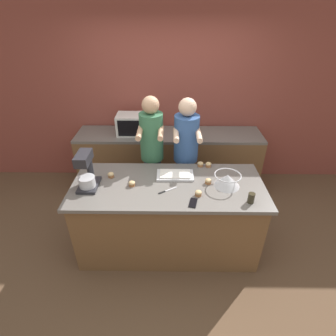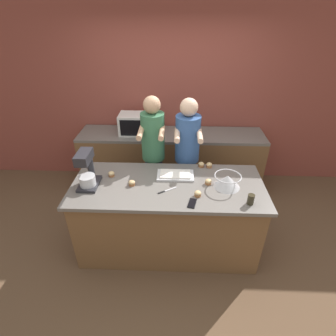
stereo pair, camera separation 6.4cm
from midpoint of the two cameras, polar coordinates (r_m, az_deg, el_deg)
name	(u,v)px [view 2 (the right image)]	position (r m, az deg, el deg)	size (l,w,h in m)	color
ground_plane	(168,243)	(3.45, 0.52, -16.08)	(16.00, 16.00, 0.00)	brown
back_wall	(172,99)	(4.17, 1.37, 14.86)	(10.00, 0.06, 2.70)	brown
island_counter	(168,216)	(3.13, 0.56, -10.40)	(2.09, 0.88, 0.91)	brown
back_counter	(171,160)	(4.20, 1.13, 1.76)	(2.80, 0.60, 0.92)	brown
person_left	(154,156)	(3.39, -2.64, 2.56)	(0.31, 0.48, 1.69)	#33384C
person_right	(187,158)	(3.39, 4.64, 2.17)	(0.32, 0.49, 1.67)	#232328
stand_mixer	(87,171)	(2.85, -16.60, -0.67)	(0.20, 0.30, 0.40)	#232328
mixing_bowl	(227,181)	(2.84, 13.42, -2.73)	(0.28, 0.28, 0.14)	#BCBCC1
baking_tray	(175,175)	(2.96, 2.24, -1.52)	(0.41, 0.23, 0.04)	silver
microwave_oven	(137,124)	(3.97, -6.30, 9.54)	(0.52, 0.33, 0.30)	silver
cell_phone	(192,203)	(2.59, 5.99, -7.63)	(0.10, 0.16, 0.01)	black
drinking_glass	(251,199)	(2.68, 18.23, -6.51)	(0.07, 0.07, 0.11)	#332D1E
knife	(166,191)	(2.74, 0.23, -4.99)	(0.20, 0.13, 0.01)	#BCBCC1
cupcake_0	(209,165)	(3.17, 9.53, 0.63)	(0.07, 0.07, 0.06)	#9E6038
cupcake_1	(201,165)	(3.16, 7.81, 0.75)	(0.07, 0.07, 0.06)	#9E6038
cupcake_2	(208,182)	(2.87, 9.39, -2.98)	(0.07, 0.07, 0.06)	#9E6038
cupcake_3	(111,174)	(3.02, -11.63, -1.30)	(0.07, 0.07, 0.06)	#9E6038
cupcake_4	(198,194)	(2.68, 7.18, -5.58)	(0.07, 0.07, 0.06)	#9E6038
cupcake_5	(132,183)	(2.83, -7.24, -3.25)	(0.07, 0.07, 0.06)	#9E6038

